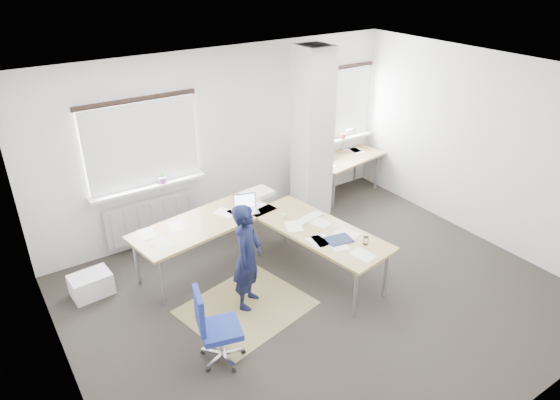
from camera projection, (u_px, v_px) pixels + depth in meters
ground at (320, 296)px, 6.48m from camera, size 6.00×6.00×0.00m
room_shell at (314, 158)px, 6.12m from camera, size 6.04×5.04×2.82m
floor_mat at (247, 307)px, 6.29m from camera, size 1.68×1.51×0.01m
white_crate at (91, 285)px, 6.46m from camera, size 0.52×0.38×0.30m
desk_main at (263, 226)px, 6.73m from camera, size 2.78×2.63×0.96m
desk_side at (346, 159)px, 8.87m from camera, size 1.50×0.92×1.22m
task_chair at (218, 341)px, 5.37m from camera, size 0.53×0.52×0.95m
person at (247, 257)px, 6.05m from camera, size 0.61×0.59×1.41m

